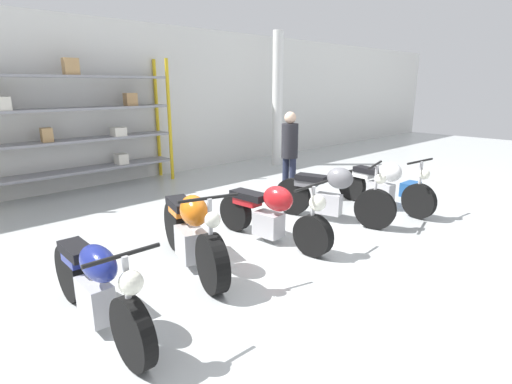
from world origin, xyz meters
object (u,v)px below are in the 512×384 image
motorcycle_white (384,185)px  person_browsing (290,149)px  motorcycle_grey (332,194)px  shelving_rack (81,123)px  motorcycle_blue (96,286)px  motorcycle_orange (192,233)px  toolbox (410,189)px  motorcycle_red (272,214)px

motorcycle_white → person_browsing: size_ratio=1.18×
motorcycle_grey → motorcycle_white: size_ratio=1.00×
shelving_rack → motorcycle_blue: 5.56m
person_browsing → motorcycle_orange: bearing=21.3°
motorcycle_blue → shelving_rack: bearing=160.6°
shelving_rack → motorcycle_grey: bearing=-65.6°
shelving_rack → motorcycle_grey: 5.34m
motorcycle_grey → toolbox: size_ratio=4.62×
motorcycle_blue → toolbox: (6.55, 0.17, -0.30)m
motorcycle_blue → person_browsing: person_browsing is taller
toolbox → person_browsing: bearing=141.6°
motorcycle_blue → motorcycle_orange: motorcycle_orange is taller
motorcycle_red → toolbox: bearing=82.6°
shelving_rack → motorcycle_red: bearing=-80.5°
shelving_rack → motorcycle_red: shelving_rack is taller
shelving_rack → toolbox: (4.64, -4.96, -1.32)m
shelving_rack → motorcycle_blue: bearing=-110.4°
person_browsing → motorcycle_red: bearing=35.7°
motorcycle_white → person_browsing: person_browsing is taller
motorcycle_blue → motorcycle_white: bearing=92.3°
motorcycle_grey → motorcycle_white: motorcycle_grey is taller
motorcycle_blue → toolbox: 6.56m
motorcycle_orange → motorcycle_white: bearing=100.8°
motorcycle_blue → motorcycle_grey: size_ratio=1.01×
shelving_rack → motorcycle_blue: size_ratio=1.91×
motorcycle_red → toolbox: motorcycle_red is taller
motorcycle_orange → motorcycle_grey: motorcycle_orange is taller
motorcycle_white → toolbox: (1.20, 0.05, -0.30)m
motorcycle_grey → motorcycle_blue: bearing=-100.5°
motorcycle_orange → toolbox: (5.16, -0.32, -0.32)m
motorcycle_white → person_browsing: bearing=-148.5°
motorcycle_orange → motorcycle_red: bearing=101.8°
motorcycle_white → shelving_rack: bearing=-139.7°
shelving_rack → person_browsing: bearing=-51.8°
motorcycle_red → motorcycle_grey: motorcycle_grey is taller
shelving_rack → motorcycle_orange: shelving_rack is taller
motorcycle_white → toolbox: bearing=98.0°
motorcycle_orange → toolbox: motorcycle_orange is taller
motorcycle_orange → toolbox: 5.18m
motorcycle_blue → motorcycle_grey: (4.07, 0.35, 0.03)m
motorcycle_blue → toolbox: bearing=92.4°
person_browsing → motorcycle_blue: bearing=20.8°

